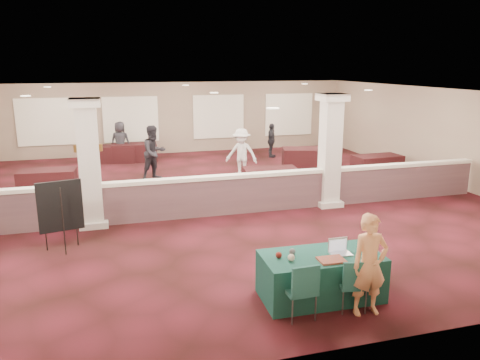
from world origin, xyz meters
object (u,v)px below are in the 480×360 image
object	(u,v)px
conf_chair_main	(354,281)
far_table_front_center	(270,178)
near_table	(321,276)
easel_board	(60,207)
far_table_front_right	(377,165)
attendee_a	(154,153)
conf_chair_side	(302,286)
attendee_b	(241,153)
far_table_back_right	(308,158)
attendee_c	(271,140)
far_table_front_left	(48,181)
woman	(369,265)
far_table_back_center	(134,152)
far_table_back_left	(115,154)
attendee_d	(120,141)

from	to	relation	value
conf_chair_main	far_table_front_center	world-z (taller)	conf_chair_main
near_table	easel_board	world-z (taller)	easel_board
far_table_front_right	attendee_a	size ratio (longest dim) A/B	0.92
conf_chair_main	conf_chair_side	xyz separation A→B (m)	(-0.92, -0.01, 0.03)
easel_board	attendee_b	xyz separation A→B (m)	(5.62, 5.45, -0.12)
near_table	far_table_back_right	bearing A→B (deg)	68.91
attendee_a	attendee_c	distance (m)	5.97
conf_chair_main	easel_board	distance (m)	6.30
far_table_front_center	far_table_front_left	bearing A→B (deg)	166.77
conf_chair_main	woman	size ratio (longest dim) A/B	0.54
conf_chair_main	attendee_b	bearing A→B (deg)	96.98
attendee_b	far_table_back_center	bearing A→B (deg)	163.70
near_table	far_table_back_left	distance (m)	13.39
far_table_front_right	attendee_b	distance (m)	5.08
far_table_front_center	attendee_d	world-z (taller)	attendee_d
attendee_a	attendee_c	xyz separation A→B (m)	(5.33, 2.67, -0.22)
easel_board	far_table_back_left	xyz separation A→B (m)	(1.30, 9.54, -0.66)
far_table_back_center	attendee_a	world-z (taller)	attendee_a
attendee_b	easel_board	bearing A→B (deg)	-102.91
far_table_back_left	far_table_front_left	bearing A→B (deg)	-117.51
far_table_front_center	attendee_c	size ratio (longest dim) A/B	1.17
conf_chair_side	woman	world-z (taller)	woman
attendee_d	attendee_a	bearing A→B (deg)	126.33
conf_chair_side	far_table_front_center	size ratio (longest dim) A/B	0.56
far_table_front_left	far_table_back_left	bearing A→B (deg)	62.49
conf_chair_side	woman	bearing A→B (deg)	-7.09
far_table_back_left	attendee_a	bearing A→B (deg)	-69.24
far_table_back_center	attendee_d	bearing A→B (deg)	163.45
conf_chair_main	far_table_front_left	size ratio (longest dim) A/B	0.53
far_table_front_left	attendee_c	xyz separation A→B (m)	(8.81, 3.41, 0.39)
easel_board	far_table_front_center	size ratio (longest dim) A/B	0.92
far_table_front_center	far_table_front_right	xyz separation A→B (m)	(4.50, 0.88, 0.01)
far_table_front_center	attendee_c	world-z (taller)	attendee_c
near_table	far_table_front_center	distance (m)	7.36
far_table_front_center	far_table_back_right	bearing A→B (deg)	45.72
conf_chair_main	easel_board	world-z (taller)	easel_board
attendee_d	attendee_c	bearing A→B (deg)	-168.03
far_table_front_center	easel_board	bearing A→B (deg)	-148.59
conf_chair_main	far_table_front_left	xyz separation A→B (m)	(-5.67, 9.41, -0.19)
far_table_front_center	far_table_front_right	size ratio (longest dim) A/B	0.98
far_table_back_center	attendee_a	bearing A→B (deg)	-81.70
easel_board	far_table_back_center	world-z (taller)	easel_board
far_table_front_center	conf_chair_side	bearing A→B (deg)	-105.90
woman	far_table_front_right	size ratio (longest dim) A/B	0.96
conf_chair_side	woman	xyz separation A→B (m)	(1.12, -0.11, 0.28)
far_table_back_right	attendee_d	bearing A→B (deg)	153.66
near_table	far_table_front_center	world-z (taller)	near_table
far_table_front_center	far_table_back_center	distance (m)	7.06
far_table_front_right	far_table_front_left	bearing A→B (deg)	176.19
attendee_d	woman	bearing A→B (deg)	124.12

